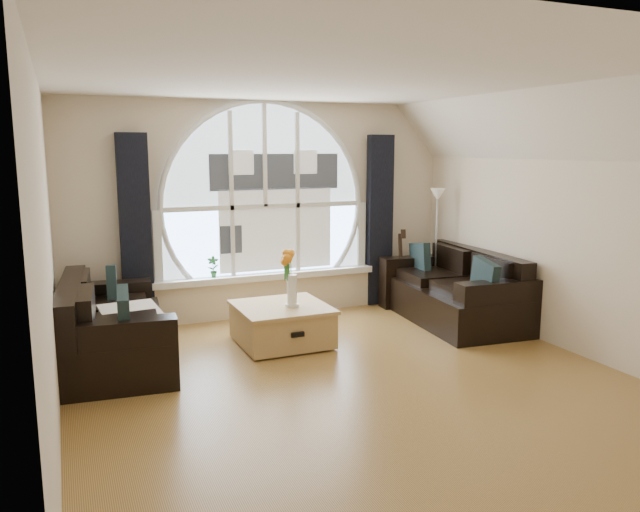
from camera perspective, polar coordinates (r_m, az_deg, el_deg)
The scene contains 21 objects.
ground at distance 5.78m, azimuth 3.52°, elevation -11.75°, with size 5.00×5.50×0.01m, color brown.
ceiling at distance 5.41m, azimuth 3.83°, elevation 15.93°, with size 5.00×5.50×0.01m, color silver.
wall_back at distance 7.97m, azimuth -5.15°, elevation 4.22°, with size 5.00×0.01×2.70m, color beige.
wall_front at distance 3.25m, azimuth 25.76°, elevation -4.94°, with size 5.00×0.01×2.70m, color beige.
wall_left at distance 4.88m, azimuth -23.69°, elevation -0.13°, with size 0.01×5.50×2.70m, color beige.
wall_right at distance 6.90m, azimuth 22.63°, elevation 2.64°, with size 0.01×5.50×2.70m, color beige.
attic_slope at distance 6.65m, azimuth 21.35°, elevation 11.12°, with size 0.92×5.50×0.72m, color silver.
arched_window at distance 7.92m, azimuth -5.11°, elevation 6.19°, with size 2.60×0.06×2.15m, color silver.
window_sill at distance 8.00m, azimuth -4.84°, elevation -1.84°, with size 2.90×0.22×0.08m, color white.
window_frame at distance 7.89m, azimuth -5.05°, elevation 6.17°, with size 2.76×0.08×2.15m, color white.
neighbor_house at distance 7.96m, azimuth -4.03°, elevation 5.32°, with size 1.70×0.02×1.50m, color silver.
curtain_left at distance 7.55m, azimuth -16.51°, elevation 2.02°, with size 0.35×0.12×2.30m, color black.
curtain_right at distance 8.50m, azimuth 5.47°, elevation 3.21°, with size 0.35×0.12×2.30m, color black.
sofa_left at distance 6.54m, azimuth -18.37°, elevation -5.95°, with size 0.96×1.91×0.85m, color black.
sofa_right at distance 7.87m, azimuth 12.01°, elevation -3.03°, with size 0.98×1.97×0.87m, color black.
coffee_chest at distance 6.87m, azimuth -3.51°, elevation -6.13°, with size 0.97×0.97×0.47m, color #A37C43.
throw_blanket at distance 6.47m, azimuth -16.97°, elevation -5.13°, with size 0.55×0.55×0.10m, color silver.
vase_flowers at distance 6.69m, azimuth -2.59°, elevation -1.38°, with size 0.24×0.24×0.70m, color white.
floor_lamp at distance 8.50m, azimuth 10.55°, elevation 0.71°, with size 0.24×0.24×1.60m, color #B2B2B2.
guitar at distance 8.52m, azimuth 7.18°, elevation -1.03°, with size 0.36×0.24×1.06m, color olive.
potted_plant at distance 7.79m, azimuth -9.76°, elevation -0.97°, with size 0.14×0.09×0.27m, color #1E6023.
Camera 1 is at (-2.39, -4.81, 2.12)m, focal length 35.00 mm.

